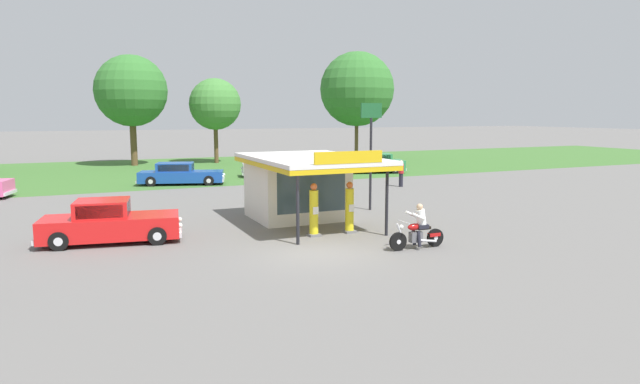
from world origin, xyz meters
The scene contains 15 objects.
ground_plane centered at (0.00, 0.00, 0.00)m, with size 300.00×300.00×0.00m, color slate.
grass_verge_strip centered at (0.00, 30.00, 0.00)m, with size 120.00×24.00×0.01m, color #3D6B2D.
service_station_kiosk centered at (1.65, 5.58, 1.67)m, with size 4.55×7.11×3.31m.
gas_pump_nearside centered at (0.89, 2.27, 0.93)m, with size 0.44×0.44×2.04m.
gas_pump_offside centered at (2.41, 2.27, 0.93)m, with size 0.44×0.44×2.02m.
motorcycle_with_rider centered at (3.41, -1.00, 0.65)m, with size 2.15×0.70×1.58m.
featured_classic_sedan centered at (-6.28, 4.35, 0.70)m, with size 5.15×2.62×1.57m.
parked_car_back_row_right centered at (6.36, 21.98, 0.71)m, with size 5.41×3.01×1.56m.
parked_car_back_row_left centered at (-1.07, 20.04, 0.67)m, with size 5.82×3.28×1.45m.
parked_car_back_row_centre_right centered at (14.07, 21.29, 0.70)m, with size 5.65×3.30×1.52m.
bystander_chatting_near_pumps centered at (11.69, 13.22, 0.90)m, with size 0.34×0.34×1.70m.
tree_oak_far_right centered at (18.33, 32.03, 7.04)m, with size 7.28×7.28×10.69m.
tree_oak_right centered at (-2.59, 35.53, 6.52)m, with size 6.33×6.33×9.83m.
tree_oak_centre centered at (4.90, 35.01, 5.51)m, with size 4.81×4.81×7.94m.
roadside_pole_sign centered at (5.69, 6.49, 3.48)m, with size 1.10×0.12×5.14m.
Camera 1 is at (-7.23, -16.60, 4.63)m, focal length 30.83 mm.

